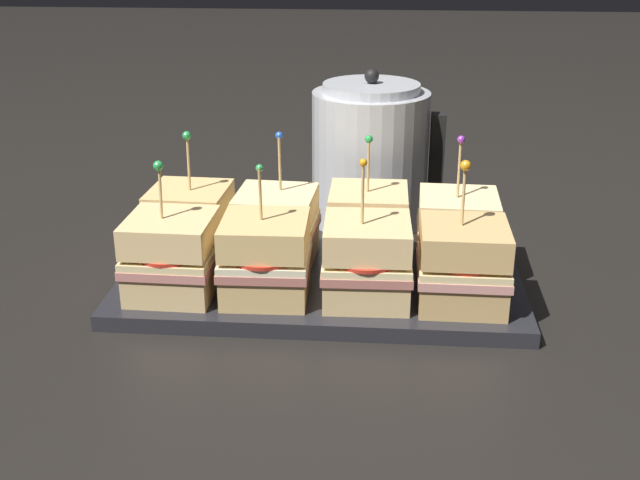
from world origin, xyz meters
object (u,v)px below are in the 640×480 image
sandwich_front_far_left (172,256)px  sandwich_front_center_right (367,261)px  serving_platter (320,284)px  sandwich_back_center_right (368,226)px  sandwich_front_center_left (265,259)px  sandwich_back_far_left (191,222)px  sandwich_back_center_left (276,226)px  sandwich_back_far_right (457,230)px  kettle_steel (370,155)px  sandwich_front_far_right (463,265)px

sandwich_front_far_left → sandwich_front_center_right: bearing=0.9°
serving_platter → sandwich_back_center_right: bearing=45.9°
sandwich_front_center_left → sandwich_back_far_left: (-0.11, 0.11, -0.00)m
sandwich_back_center_left → sandwich_back_far_right: size_ratio=0.99×
sandwich_front_center_right → kettle_steel: bearing=90.6°
sandwich_front_far_right → sandwich_back_far_right: size_ratio=1.01×
sandwich_front_center_right → sandwich_front_far_right: sandwich_front_center_right is taller
sandwich_front_far_right → kettle_steel: (-0.11, 0.30, 0.03)m
serving_platter → sandwich_back_center_left: bearing=138.6°
sandwich_back_far_left → kettle_steel: size_ratio=0.72×
serving_platter → kettle_steel: size_ratio=2.14×
sandwich_back_center_left → kettle_steel: bearing=60.3°
sandwich_back_center_left → sandwich_front_center_left: bearing=-89.2°
sandwich_front_center_left → kettle_steel: kettle_steel is taller
sandwich_back_center_left → kettle_steel: kettle_steel is taller
sandwich_front_center_right → sandwich_back_center_left: bearing=138.0°
sandwich_front_far_right → sandwich_back_center_right: bearing=133.9°
sandwich_front_center_left → sandwich_back_far_right: 0.24m
sandwich_front_far_right → kettle_steel: kettle_steel is taller
sandwich_front_center_left → kettle_steel: bearing=69.9°
sandwich_back_far_left → sandwich_front_center_left: bearing=-45.2°
sandwich_back_far_left → sandwich_back_center_left: (0.11, -0.01, -0.00)m
sandwich_front_center_right → sandwich_back_center_right: sandwich_front_center_right is taller
sandwich_back_center_right → sandwich_front_far_right: bearing=-46.1°
sandwich_front_far_left → sandwich_front_center_left: size_ratio=1.01×
sandwich_back_far_left → sandwich_back_far_right: (0.33, -0.00, -0.00)m
sandwich_back_far_right → kettle_steel: (-0.11, 0.19, 0.04)m
serving_platter → sandwich_front_far_left: size_ratio=3.04×
sandwich_back_center_right → sandwich_back_far_right: bearing=-0.1°
serving_platter → sandwich_back_far_left: size_ratio=2.96×
sandwich_back_far_right → kettle_steel: kettle_steel is taller
sandwich_back_center_left → sandwich_back_center_right: bearing=2.6°
sandwich_front_far_right → sandwich_back_center_left: (-0.22, 0.10, -0.00)m
sandwich_back_far_right → sandwich_back_far_left: bearing=179.7°
sandwich_front_far_left → sandwich_front_far_right: sandwich_front_far_right is taller
sandwich_front_center_left → sandwich_back_center_right: sandwich_back_center_right is taller
sandwich_back_center_left → kettle_steel: (0.11, 0.19, 0.04)m
serving_platter → sandwich_back_center_right: 0.09m
sandwich_back_center_left → sandwich_back_center_right: same height
sandwich_front_far_left → sandwich_back_far_left: size_ratio=0.97×
sandwich_front_far_right → sandwich_back_far_right: (0.00, 0.11, -0.00)m
sandwich_front_center_left → sandwich_back_center_left: sandwich_back_center_left is taller
sandwich_front_far_left → sandwich_back_far_right: size_ratio=0.96×
sandwich_front_far_left → sandwich_front_center_left: bearing=0.9°
sandwich_back_center_right → sandwich_front_center_right: bearing=-89.3°
sandwich_front_center_right → sandwich_back_far_right: 0.15m
sandwich_front_far_right → kettle_steel: bearing=109.8°
sandwich_front_far_right → serving_platter: bearing=161.4°
serving_platter → kettle_steel: kettle_steel is taller
sandwich_front_far_left → sandwich_front_far_right: (0.32, 0.00, 0.00)m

